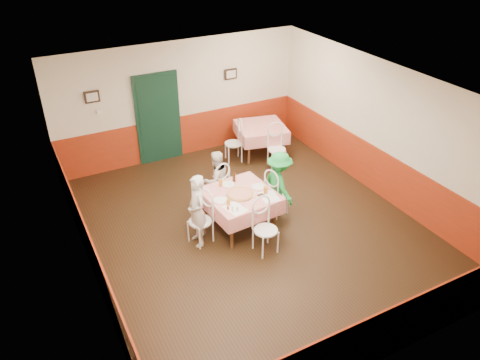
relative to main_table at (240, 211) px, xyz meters
name	(u,v)px	position (x,y,z in m)	size (l,w,h in m)	color
floor	(252,227)	(0.20, -0.12, -0.38)	(7.00, 7.00, 0.00)	black
ceiling	(254,88)	(0.20, -0.12, 2.42)	(7.00, 7.00, 0.00)	white
back_wall	(181,100)	(0.20, 3.38, 1.02)	(6.00, 0.10, 2.80)	beige
front_wall	(393,286)	(0.20, -3.62, 1.02)	(6.00, 0.10, 2.80)	beige
left_wall	(81,207)	(-2.80, -0.12, 1.02)	(0.10, 7.00, 2.80)	beige
right_wall	(382,131)	(3.20, -0.12, 1.02)	(0.10, 7.00, 2.80)	beige
wainscot_back	(183,135)	(0.20, 3.37, 0.12)	(6.00, 0.03, 1.00)	maroon
wainscot_front	(381,337)	(0.20, -3.60, 0.12)	(6.00, 0.03, 1.00)	maroon
wainscot_left	(91,253)	(-2.79, -0.12, 0.12)	(0.03, 7.00, 1.00)	maroon
wainscot_right	(374,169)	(3.18, -0.12, 0.12)	(0.03, 7.00, 1.00)	maroon
door	(158,119)	(-0.40, 3.33, 0.68)	(0.96, 0.06, 2.10)	black
picture_left	(92,97)	(-1.80, 3.33, 1.48)	(0.32, 0.03, 0.26)	black
picture_right	(231,74)	(1.50, 3.33, 1.48)	(0.32, 0.03, 0.26)	black
thermostat	(99,111)	(-1.70, 3.33, 1.12)	(0.10, 0.03, 0.10)	white
main_table	(240,211)	(0.00, 0.00, 0.00)	(1.22, 1.22, 0.77)	red
second_table	(261,140)	(1.87, 2.48, 0.00)	(1.12, 1.12, 0.77)	red
chair_left	(200,221)	(-0.85, -0.07, 0.08)	(0.42, 0.42, 0.90)	white
chair_right	(276,194)	(0.85, 0.07, 0.08)	(0.42, 0.42, 0.90)	white
chair_far	(218,187)	(-0.07, 0.85, 0.08)	(0.42, 0.42, 0.90)	white
chair_near	(266,230)	(0.07, -0.85, 0.08)	(0.42, 0.42, 0.90)	white
chair_second_a	(233,144)	(1.12, 2.48, 0.08)	(0.42, 0.42, 0.90)	white
chair_second_b	(277,150)	(1.87, 1.73, 0.08)	(0.42, 0.42, 0.90)	white
pizza	(240,194)	(-0.01, -0.04, 0.40)	(0.49, 0.49, 0.03)	#B74723
plate_left	(221,200)	(-0.42, -0.05, 0.39)	(0.25, 0.25, 0.01)	white
plate_right	(258,187)	(0.41, 0.04, 0.39)	(0.25, 0.25, 0.01)	white
plate_far	(228,184)	(-0.05, 0.39, 0.39)	(0.25, 0.25, 0.01)	white
glass_a	(228,203)	(-0.37, -0.26, 0.45)	(0.07, 0.07, 0.12)	#BF7219
glass_b	(266,190)	(0.42, -0.21, 0.45)	(0.07, 0.07, 0.14)	#BF7219
glass_c	(221,183)	(-0.20, 0.41, 0.45)	(0.07, 0.07, 0.13)	#BF7219
beer_bottle	(234,177)	(0.09, 0.43, 0.50)	(0.06, 0.06, 0.23)	#381C0A
shaker_a	(232,210)	(-0.39, -0.47, 0.43)	(0.04, 0.04, 0.09)	silver
shaker_b	(237,209)	(-0.31, -0.49, 0.43)	(0.04, 0.04, 0.09)	silver
shaker_c	(228,207)	(-0.43, -0.37, 0.43)	(0.04, 0.04, 0.09)	#B23319
menu_left	(235,209)	(-0.31, -0.40, 0.39)	(0.30, 0.40, 0.00)	white
menu_right	(269,197)	(0.42, -0.35, 0.39)	(0.30, 0.40, 0.00)	white
wallet	(261,195)	(0.31, -0.25, 0.40)	(0.11, 0.09, 0.02)	black
diner_left	(197,211)	(-0.90, -0.07, 0.32)	(0.51, 0.33, 1.39)	gray
diner_far	(216,179)	(-0.07, 0.90, 0.24)	(0.60, 0.46, 1.23)	gray
diner_right	(279,184)	(0.90, 0.07, 0.30)	(0.87, 0.50, 1.35)	gray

